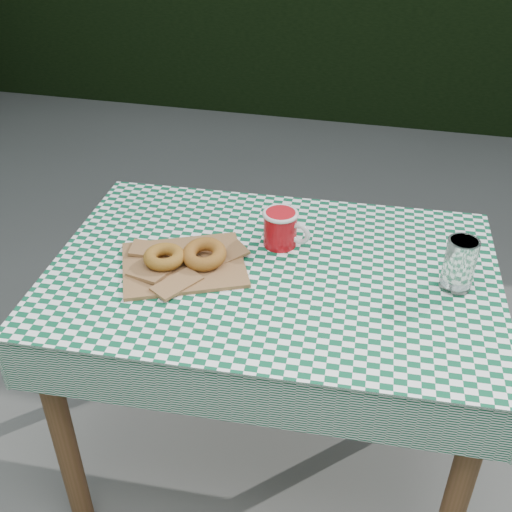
{
  "coord_description": "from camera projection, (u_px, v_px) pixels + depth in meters",
  "views": [
    {
      "loc": [
        0.4,
        -1.32,
        1.68
      ],
      "look_at": [
        0.09,
        -0.04,
        0.79
      ],
      "focal_mm": 43.75,
      "sensor_mm": 36.0,
      "label": 1
    }
  ],
  "objects": [
    {
      "name": "table",
      "position": [
        271.0,
        375.0,
        1.81
      ],
      "size": [
        1.16,
        0.8,
        0.75
      ],
      "primitive_type": "cube",
      "rotation": [
        0.0,
        0.0,
        0.05
      ],
      "color": "brown",
      "rests_on": "ground"
    },
    {
      "name": "ground",
      "position": [
        232.0,
        441.0,
        2.08
      ],
      "size": [
        60.0,
        60.0,
        0.0
      ],
      "primitive_type": "plane",
      "color": "#5A5A55",
      "rests_on": "ground"
    },
    {
      "name": "drinking_glass",
      "position": [
        459.0,
        265.0,
        1.49
      ],
      "size": [
        0.09,
        0.09,
        0.14
      ],
      "primitive_type": "cylinder",
      "rotation": [
        0.0,
        0.0,
        -0.23
      ],
      "color": "white",
      "rests_on": "tablecloth"
    },
    {
      "name": "tablecloth",
      "position": [
        273.0,
        269.0,
        1.6
      ],
      "size": [
        1.18,
        0.82,
        0.01
      ],
      "primitive_type": "cube",
      "rotation": [
        0.0,
        0.0,
        0.05
      ],
      "color": "#0B4C2E",
      "rests_on": "table"
    },
    {
      "name": "coffee_mug",
      "position": [
        280.0,
        229.0,
        1.66
      ],
      "size": [
        0.22,
        0.22,
        0.1
      ],
      "primitive_type": null,
      "rotation": [
        0.0,
        0.0,
        -0.25
      ],
      "color": "#A50A11",
      "rests_on": "tablecloth"
    },
    {
      "name": "paper_bag",
      "position": [
        184.0,
        263.0,
        1.6
      ],
      "size": [
        0.38,
        0.35,
        0.02
      ],
      "primitive_type": "cube",
      "rotation": [
        0.0,
        0.0,
        0.42
      ],
      "color": "olive",
      "rests_on": "tablecloth"
    },
    {
      "name": "bagel_back",
      "position": [
        204.0,
        254.0,
        1.59
      ],
      "size": [
        0.13,
        0.13,
        0.04
      ],
      "primitive_type": "torus",
      "rotation": [
        0.0,
        0.0,
        -0.1
      ],
      "color": "#90631D",
      "rests_on": "paper_bag"
    },
    {
      "name": "bagel_front",
      "position": [
        164.0,
        257.0,
        1.58
      ],
      "size": [
        0.15,
        0.15,
        0.03
      ],
      "primitive_type": "torus",
      "rotation": [
        0.0,
        0.0,
        0.61
      ],
      "color": "#9F6B21",
      "rests_on": "paper_bag"
    }
  ]
}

